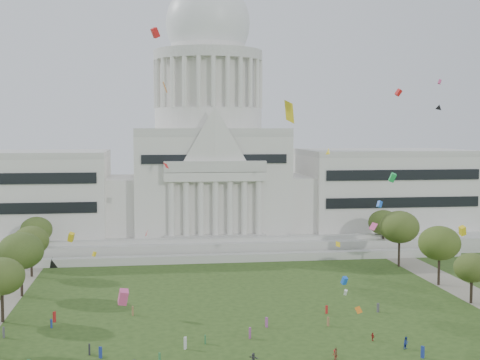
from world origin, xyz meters
TOP-DOWN VIEW (x-y plane):
  - capitol at (0.00, 113.59)m, footprint 160.00×64.50m
  - row_tree_l_3 at (-44.09, 33.92)m, footprint 8.12×8.12m
  - row_tree_r_3 at (44.40, 34.48)m, footprint 7.01×7.01m
  - row_tree_l_4 at (-44.08, 52.42)m, footprint 9.29×9.29m
  - row_tree_r_4 at (44.76, 50.04)m, footprint 9.19×9.19m
  - row_tree_l_5 at (-45.22, 71.01)m, footprint 8.33×8.33m
  - row_tree_r_5 at (43.49, 70.19)m, footprint 9.82×9.82m
  - row_tree_l_6 at (-46.87, 89.14)m, footprint 8.19×8.19m
  - row_tree_r_6 at (45.96, 88.13)m, footprint 8.42×8.42m
  - person_2 at (21.26, 10.07)m, footprint 1.12×1.00m
  - person_3 at (8.96, 6.96)m, footprint 0.91×1.12m
  - person_4 at (9.02, 6.80)m, footprint 0.81×1.20m
  - person_5 at (-3.36, 6.80)m, footprint 1.62×1.39m
  - person_10 at (17.42, 14.59)m, footprint 0.69×0.92m
  - distant_crowd at (-13.55, 13.55)m, footprint 66.59×41.94m
  - kite_swarm at (3.97, 14.08)m, footprint 92.87×108.33m

SIDE VIEW (x-z plane):
  - person_10 at x=17.42m, z-range 0.00..1.40m
  - person_3 at x=8.96m, z-range 0.00..1.54m
  - person_5 at x=-3.36m, z-range 0.00..1.67m
  - distant_crowd at x=-13.55m, z-range -0.09..1.85m
  - person_4 at x=9.02m, z-range 0.00..1.88m
  - person_2 at x=21.26m, z-range 0.00..1.95m
  - row_tree_r_3 at x=44.40m, z-range 2.09..12.07m
  - row_tree_l_3 at x=-44.09m, z-range 2.43..13.98m
  - row_tree_l_6 at x=-46.87m, z-range 2.45..14.09m
  - row_tree_l_5 at x=-45.22m, z-range 2.49..14.34m
  - row_tree_r_6 at x=45.96m, z-range 2.52..14.49m
  - row_tree_r_4 at x=44.76m, z-range 2.76..15.82m
  - row_tree_l_4 at x=-44.08m, z-range 2.79..16.00m
  - row_tree_r_5 at x=43.49m, z-range 2.95..16.91m
  - capitol at x=0.00m, z-range -23.35..67.95m
  - kite_swarm at x=3.97m, z-range 0.99..51.87m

